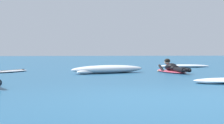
{
  "coord_description": "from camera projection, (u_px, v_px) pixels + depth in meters",
  "views": [
    {
      "loc": [
        -2.19,
        -5.82,
        0.73
      ],
      "look_at": [
        0.16,
        5.3,
        0.45
      ],
      "focal_mm": 62.83,
      "sensor_mm": 36.0,
      "label": 1
    }
  ],
  "objects": [
    {
      "name": "whitewater_mid_right",
      "position": [
        184.0,
        66.0,
        18.68
      ],
      "size": [
        2.57,
        0.75,
        0.15
      ],
      "color": "white",
      "rests_on": "ground"
    },
    {
      "name": "whitewater_back",
      "position": [
        108.0,
        69.0,
        13.59
      ],
      "size": [
        2.93,
        1.71,
        0.28
      ],
      "color": "white",
      "rests_on": "ground"
    },
    {
      "name": "ground_plane",
      "position": [
        85.0,
        70.0,
        15.95
      ],
      "size": [
        120.0,
        120.0,
        0.0
      ],
      "primitive_type": "plane",
      "color": "#235B84"
    },
    {
      "name": "surfer_far",
      "position": [
        172.0,
        69.0,
        14.02
      ],
      "size": [
        0.62,
        2.67,
        0.53
      ],
      "color": "#E54C66",
      "rests_on": "ground"
    },
    {
      "name": "drifting_surfboard",
      "position": [
        11.0,
        71.0,
        14.36
      ],
      "size": [
        1.51,
        1.95,
        0.16
      ],
      "color": "silver",
      "rests_on": "ground"
    }
  ]
}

